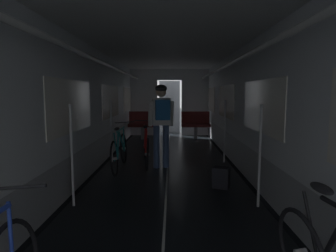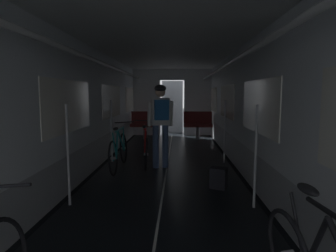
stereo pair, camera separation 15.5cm
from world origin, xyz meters
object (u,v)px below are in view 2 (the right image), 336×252
at_px(person_cyclist_aisle, 161,117).
at_px(bicycle_red_in_aisle, 146,147).
at_px(backpack_on_floor, 219,178).
at_px(bench_seat_far_right, 198,123).
at_px(bicycle_teal, 119,150).
at_px(bench_seat_far_left, 145,123).

bearing_deg(person_cyclist_aisle, bicycle_red_in_aisle, 142.57).
height_order(person_cyclist_aisle, backpack_on_floor, person_cyclist_aisle).
distance_m(bench_seat_far_right, bicycle_teal, 4.43).
height_order(bench_seat_far_right, person_cyclist_aisle, person_cyclist_aisle).
relative_size(bicycle_teal, backpack_on_floor, 4.97).
relative_size(bench_seat_far_right, person_cyclist_aisle, 0.57).
xyz_separation_m(bench_seat_far_right, bicycle_red_in_aisle, (-1.37, -3.62, -0.18)).
height_order(bicycle_teal, bicycle_red_in_aisle, bicycle_teal).
height_order(bench_seat_far_right, bicycle_teal, bench_seat_far_right).
distance_m(bench_seat_far_left, backpack_on_floor, 5.49).
bearing_deg(person_cyclist_aisle, bicycle_teal, -172.06).
height_order(bicycle_teal, person_cyclist_aisle, person_cyclist_aisle).
bearing_deg(bicycle_red_in_aisle, bench_seat_far_right, 69.30).
xyz_separation_m(bench_seat_far_right, person_cyclist_aisle, (-1.03, -3.89, 0.50)).
distance_m(bicycle_teal, person_cyclist_aisle, 1.10).
relative_size(bicycle_teal, bicycle_red_in_aisle, 1.00).
bearing_deg(bicycle_red_in_aisle, bench_seat_far_left, 96.78).
xyz_separation_m(bicycle_teal, person_cyclist_aisle, (0.86, 0.12, 0.69)).
xyz_separation_m(person_cyclist_aisle, bicycle_red_in_aisle, (-0.34, 0.26, -0.69)).
relative_size(bench_seat_far_left, bench_seat_far_right, 1.00).
height_order(bicycle_red_in_aisle, backpack_on_floor, bicycle_red_in_aisle).
height_order(bench_seat_far_right, bicycle_red_in_aisle, bench_seat_far_right).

